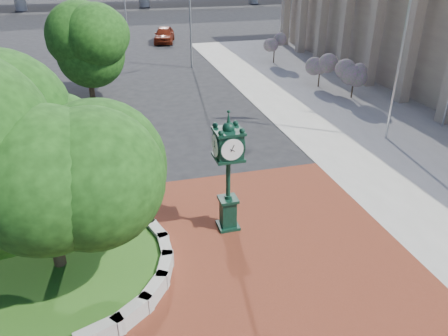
# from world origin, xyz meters

# --- Properties ---
(ground) EXTENTS (200.00, 200.00, 0.00)m
(ground) POSITION_xyz_m (0.00, 0.00, 0.00)
(ground) COLOR black
(ground) RESTS_ON ground
(plaza) EXTENTS (12.00, 12.00, 0.04)m
(plaza) POSITION_xyz_m (0.00, -1.00, 0.02)
(plaza) COLOR maroon
(plaza) RESTS_ON ground
(sidewalk) EXTENTS (20.00, 50.00, 0.04)m
(sidewalk) POSITION_xyz_m (16.00, 10.00, 0.02)
(sidewalk) COLOR #9E9B93
(sidewalk) RESTS_ON ground
(planter_wall) EXTENTS (2.96, 6.77, 0.54)m
(planter_wall) POSITION_xyz_m (-2.71, -0.00, 0.27)
(planter_wall) COLOR #9E9B93
(planter_wall) RESTS_ON ground
(grass_bed) EXTENTS (6.10, 6.10, 0.40)m
(grass_bed) POSITION_xyz_m (-5.00, 0.00, 0.20)
(grass_bed) COLOR #1F4C15
(grass_bed) RESTS_ON ground
(tree_planter) EXTENTS (5.20, 5.20, 6.33)m
(tree_planter) POSITION_xyz_m (-5.00, 0.00, 3.72)
(tree_planter) COLOR #38281C
(tree_planter) RESTS_ON ground
(tree_street) EXTENTS (4.40, 4.40, 5.45)m
(tree_street) POSITION_xyz_m (-4.00, 18.00, 3.24)
(tree_street) COLOR #38281C
(tree_street) RESTS_ON ground
(post_clock) EXTENTS (0.93, 0.93, 4.38)m
(post_clock) POSITION_xyz_m (0.61, 1.06, 2.41)
(post_clock) COLOR black
(post_clock) RESTS_ON ground
(parked_car) EXTENTS (3.02, 5.17, 1.65)m
(parked_car) POSITION_xyz_m (3.55, 36.48, 0.83)
(parked_car) COLOR #601C0D
(parked_car) RESTS_ON ground
(flagpole_a) EXTENTS (1.69, 0.31, 10.85)m
(flagpole_a) POSITION_xyz_m (10.95, 6.82, 5.56)
(flagpole_a) COLOR silver
(flagpole_a) RESTS_ON ground
(shrub_near) EXTENTS (1.20, 1.20, 2.20)m
(shrub_near) POSITION_xyz_m (12.80, 13.59, 1.59)
(shrub_near) COLOR #38281C
(shrub_near) RESTS_ON ground
(shrub_mid) EXTENTS (1.20, 1.20, 2.20)m
(shrub_mid) POSITION_xyz_m (11.84, 16.60, 1.59)
(shrub_mid) COLOR #38281C
(shrub_mid) RESTS_ON ground
(shrub_far) EXTENTS (1.20, 1.20, 2.20)m
(shrub_far) POSITION_xyz_m (11.41, 24.44, 1.59)
(shrub_far) COLOR #38281C
(shrub_far) RESTS_ON ground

